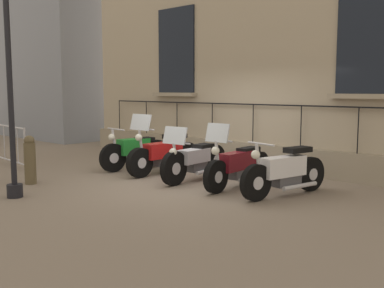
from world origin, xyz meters
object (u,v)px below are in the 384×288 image
object	(u,v)px
motorcycle_maroon	(238,166)
motorcycle_white	(285,172)
motorcycle_green	(135,151)
motorcycle_red	(164,154)
crowd_barrier	(7,144)
bollard	(30,160)
motorcycle_silver	(195,160)

from	to	relation	value
motorcycle_maroon	motorcycle_white	size ratio (longest dim) A/B	1.04
motorcycle_green	motorcycle_red	bearing A→B (deg)	96.43
crowd_barrier	motorcycle_green	bearing A→B (deg)	123.77
motorcycle_white	bollard	xyz separation A→B (m)	(2.66, -4.41, 0.07)
motorcycle_red	motorcycle_maroon	world-z (taller)	motorcycle_red
motorcycle_green	motorcycle_maroon	xyz separation A→B (m)	(-0.09, 3.09, -0.01)
motorcycle_silver	bollard	bearing A→B (deg)	-40.81
motorcycle_green	crowd_barrier	size ratio (longest dim) A/B	0.84
motorcycle_maroon	motorcycle_white	distance (m)	1.08
motorcycle_white	crowd_barrier	size ratio (longest dim) A/B	0.89
motorcycle_red	crowd_barrier	world-z (taller)	motorcycle_red
motorcycle_silver	motorcycle_maroon	world-z (taller)	motorcycle_maroon
motorcycle_silver	motorcycle_white	size ratio (longest dim) A/B	1.02
motorcycle_silver	motorcycle_maroon	size ratio (longest dim) A/B	0.98
motorcycle_green	motorcycle_silver	size ratio (longest dim) A/B	0.92
motorcycle_white	motorcycle_red	bearing A→B (deg)	-90.87
motorcycle_green	bollard	bearing A→B (deg)	-5.19
motorcycle_maroon	crowd_barrier	bearing A→B (deg)	-71.56
motorcycle_red	motorcycle_maroon	bearing A→B (deg)	89.64
crowd_barrier	bollard	size ratio (longest dim) A/B	2.30
motorcycle_green	motorcycle_red	distance (m)	0.92
motorcycle_maroon	crowd_barrier	world-z (taller)	motorcycle_maroon
motorcycle_green	motorcycle_maroon	distance (m)	3.09
motorcycle_green	bollard	world-z (taller)	motorcycle_green
motorcycle_red	motorcycle_white	size ratio (longest dim) A/B	1.04
motorcycle_green	bollard	size ratio (longest dim) A/B	1.93
motorcycle_silver	motorcycle_maroon	bearing A→B (deg)	95.48
motorcycle_maroon	motorcycle_white	world-z (taller)	motorcycle_maroon
motorcycle_red	motorcycle_silver	world-z (taller)	motorcycle_red
bollard	motorcycle_maroon	bearing A→B (deg)	129.00
motorcycle_red	motorcycle_white	xyz separation A→B (m)	(0.05, 3.26, -0.01)
motorcycle_red	crowd_barrier	bearing A→B (deg)	-61.96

